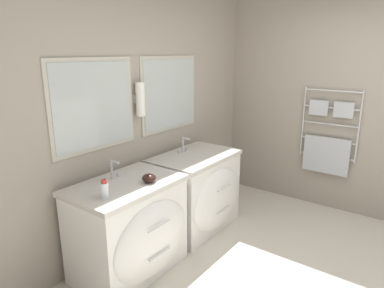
# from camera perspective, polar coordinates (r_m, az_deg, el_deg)

# --- Properties ---
(wall_back) EXTENTS (5.20, 0.17, 2.60)m
(wall_back) POSITION_cam_1_polar(r_m,az_deg,el_deg) (3.51, -8.37, 5.01)
(wall_back) COLOR #9E9384
(wall_back) RESTS_ON ground_plane
(wall_right) EXTENTS (0.13, 4.04, 2.60)m
(wall_right) POSITION_cam_1_polar(r_m,az_deg,el_deg) (4.51, 19.60, 6.37)
(wall_right) COLOR #9E9384
(wall_right) RESTS_ON ground_plane
(vanity_left) EXTENTS (0.96, 0.69, 0.84)m
(vanity_left) POSITION_cam_1_polar(r_m,az_deg,el_deg) (3.11, -10.13, -13.67)
(vanity_left) COLOR white
(vanity_left) RESTS_ON ground_plane
(vanity_right) EXTENTS (0.96, 0.69, 0.84)m
(vanity_right) POSITION_cam_1_polar(r_m,az_deg,el_deg) (3.79, 1.00, -7.92)
(vanity_right) COLOR white
(vanity_right) RESTS_ON ground_plane
(faucet_left) EXTENTS (0.17, 0.11, 0.17)m
(faucet_left) POSITION_cam_1_polar(r_m,az_deg,el_deg) (3.04, -13.09, -4.26)
(faucet_left) COLOR silver
(faucet_left) RESTS_ON vanity_left
(faucet_right) EXTENTS (0.17, 0.11, 0.17)m
(faucet_right) POSITION_cam_1_polar(r_m,az_deg,el_deg) (3.74, -1.39, -0.20)
(faucet_right) COLOR silver
(faucet_right) RESTS_ON vanity_right
(toiletry_bottle) EXTENTS (0.07, 0.07, 0.14)m
(toiletry_bottle) POSITION_cam_1_polar(r_m,az_deg,el_deg) (2.68, -14.39, -7.40)
(toiletry_bottle) COLOR silver
(toiletry_bottle) RESTS_ON vanity_left
(amenity_bowl) EXTENTS (0.12, 0.12, 0.07)m
(amenity_bowl) POSITION_cam_1_polar(r_m,az_deg,el_deg) (2.94, -7.16, -5.65)
(amenity_bowl) COLOR black
(amenity_bowl) RESTS_ON vanity_left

